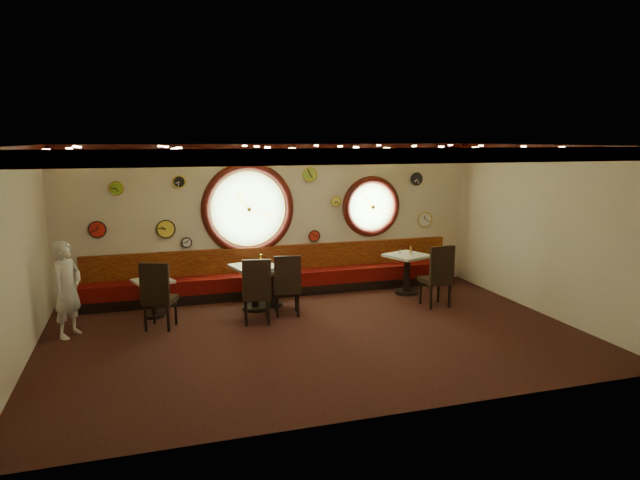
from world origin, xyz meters
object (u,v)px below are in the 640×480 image
at_px(chair_d, 439,272).
at_px(condiment_a_bottle, 155,274).
at_px(chair_b, 257,287).
at_px(condiment_a_pepper, 154,278).
at_px(table_a, 154,293).
at_px(waiter, 67,289).
at_px(chair_a, 157,291).
at_px(condiment_d_bottle, 411,250).
at_px(condiment_a_salt, 151,277).
at_px(condiment_b_bottle, 261,259).
at_px(condiment_c_salt, 265,267).
at_px(condiment_d_pepper, 412,253).
at_px(condiment_b_salt, 247,263).
at_px(condiment_c_bottle, 277,265).
at_px(condiment_d_salt, 400,251).
at_px(table_b, 255,282).
at_px(chair_c, 287,281).
at_px(condiment_c_pepper, 272,267).
at_px(condiment_b_pepper, 254,263).
at_px(table_d, 407,269).
at_px(table_c, 271,283).

height_order(chair_d, condiment_a_bottle, chair_d).
distance_m(chair_b, condiment_a_pepper, 1.98).
height_order(table_a, waiter, waiter).
xyz_separation_m(chair_a, condiment_d_bottle, (5.31, 0.96, 0.25)).
bearing_deg(condiment_a_salt, condiment_b_bottle, 0.40).
distance_m(table_a, chair_d, 5.50).
xyz_separation_m(condiment_c_salt, condiment_d_pepper, (3.18, -0.09, 0.12)).
relative_size(condiment_b_salt, condiment_c_bottle, 0.60).
bearing_deg(condiment_d_salt, condiment_b_bottle, -177.10).
relative_size(table_b, chair_c, 1.34).
xyz_separation_m(chair_d, condiment_b_salt, (-3.62, 1.00, 0.22)).
xyz_separation_m(condiment_a_bottle, waiter, (-1.43, -0.79, 0.02)).
relative_size(condiment_d_salt, condiment_c_pepper, 0.96).
xyz_separation_m(condiment_a_pepper, condiment_c_pepper, (2.27, 0.12, 0.03)).
relative_size(condiment_c_salt, condiment_b_bottle, 0.56).
bearing_deg(chair_c, condiment_a_pepper, 174.00).
relative_size(chair_a, condiment_c_bottle, 4.71).
bearing_deg(condiment_c_pepper, table_b, -156.76).
relative_size(table_b, condiment_c_pepper, 9.30).
relative_size(condiment_b_pepper, condiment_c_bottle, 0.55).
xyz_separation_m(chair_a, chair_c, (2.34, 0.09, -0.02)).
bearing_deg(condiment_c_salt, chair_a, -156.53).
relative_size(condiment_c_salt, condiment_b_pepper, 1.15).
height_order(table_d, condiment_a_bottle, condiment_a_bottle).
distance_m(chair_d, condiment_b_pepper, 3.63).
bearing_deg(condiment_a_salt, waiter, -151.91).
bearing_deg(chair_b, table_b, 89.44).
xyz_separation_m(table_b, chair_a, (-1.84, -0.69, 0.14)).
bearing_deg(table_a, condiment_b_salt, -1.12).
bearing_deg(condiment_d_bottle, table_a, -178.40).
bearing_deg(condiment_c_bottle, waiter, -167.71).
bearing_deg(condiment_c_salt, table_d, -0.23).
xyz_separation_m(chair_b, condiment_d_salt, (3.37, 1.21, 0.22)).
bearing_deg(condiment_b_pepper, condiment_b_salt, 140.28).
height_order(condiment_a_pepper, condiment_d_bottle, condiment_d_bottle).
bearing_deg(condiment_a_pepper, condiment_c_salt, 4.52).
height_order(table_a, condiment_d_bottle, condiment_d_bottle).
xyz_separation_m(condiment_d_salt, condiment_c_bottle, (-2.72, -0.06, -0.10)).
relative_size(table_b, condiment_c_bottle, 6.13).
bearing_deg(condiment_c_pepper, condiment_d_salt, 2.96).
relative_size(table_a, condiment_a_bottle, 4.78).
bearing_deg(condiment_d_pepper, table_c, 178.87).
distance_m(table_c, condiment_c_pepper, 0.33).
bearing_deg(condiment_b_bottle, chair_a, -156.96).
height_order(condiment_b_salt, condiment_c_salt, condiment_b_salt).
bearing_deg(condiment_a_pepper, chair_a, -87.51).
bearing_deg(chair_c, table_c, 108.87).
relative_size(table_a, condiment_c_bottle, 5.18).
bearing_deg(condiment_b_bottle, condiment_d_pepper, -0.63).
relative_size(condiment_d_salt, condiment_b_bottle, 0.57).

